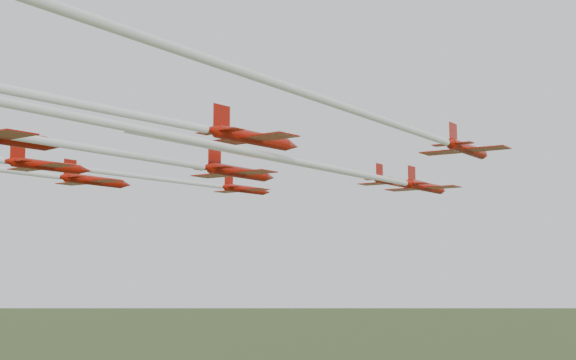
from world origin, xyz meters
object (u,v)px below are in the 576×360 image
Objects in this scene: jet_lead at (341,172)px; jet_row3_left at (39,174)px; jet_row3_mid at (121,153)px; jet_row3_right at (369,115)px; jet_row4_right at (163,120)px; jet_row2_right at (344,171)px; jet_row2_left at (139,176)px.

jet_lead is 35.85m from jet_row3_left.
jet_row3_right reaches higher than jet_row3_mid.
jet_lead is 0.81× the size of jet_row3_right.
jet_row4_right reaches higher than jet_row3_left.
jet_row4_right is at bearing -96.74° from jet_row2_right.
jet_row2_right is 21.29m from jet_row3_right.
jet_lead is 1.09× the size of jet_row4_right.
jet_row3_mid is at bearing 158.39° from jet_row4_right.
jet_row3_mid is (-11.24, -18.82, 0.42)m from jet_row2_right.
jet_row3_mid is at bearing -46.40° from jet_row2_left.
jet_row2_left is 24.21m from jet_row3_mid.
jet_row4_right reaches higher than jet_row3_right.
jet_row4_right is at bearing -161.09° from jet_row3_right.
jet_row3_right reaches higher than jet_row2_right.
jet_row2_right is at bearing 86.85° from jet_row4_right.
jet_lead is 0.84× the size of jet_row3_mid.
jet_row3_right reaches higher than jet_row2_left.
jet_row3_mid is 9.83m from jet_row4_right.
jet_row2_left is 27.50m from jet_row2_right.
jet_row2_left is 43.16m from jet_row3_right.
jet_row3_left is at bearing 158.54° from jet_row4_right.
jet_lead reaches higher than jet_row3_left.
jet_row3_left reaches higher than jet_row3_mid.
jet_row2_right is (27.46, 0.86, -1.24)m from jet_row2_left.
jet_row2_right is at bearing 58.39° from jet_row3_mid.
jet_row3_right is at bearing 3.19° from jet_row3_mid.
jet_lead is at bearing 86.80° from jet_row3_mid.
jet_row4_right is at bearing -25.95° from jet_row3_left.
jet_row2_left is at bearing 155.86° from jet_row3_right.
jet_row3_mid is at bearing -92.98° from jet_lead.
jet_row4_right is (35.47, -15.95, 0.11)m from jet_row3_left.
jet_row2_right is at bearing 3.31° from jet_row2_left.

